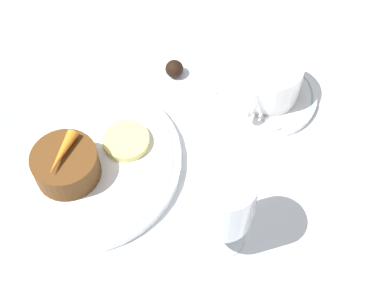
{
  "coord_description": "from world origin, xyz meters",
  "views": [
    {
      "loc": [
        0.24,
        0.23,
        0.57
      ],
      "look_at": [
        -0.07,
        0.06,
        0.04
      ],
      "focal_mm": 50.0,
      "sensor_mm": 36.0,
      "label": 1
    }
  ],
  "objects": [
    {
      "name": "pineapple_slice",
      "position": [
        -0.05,
        -0.02,
        0.02
      ],
      "size": [
        0.06,
        0.06,
        0.01
      ],
      "color": "#EFE075",
      "rests_on": "dinner_plate"
    },
    {
      "name": "saucer",
      "position": [
        -0.21,
        0.1,
        0.01
      ],
      "size": [
        0.14,
        0.14,
        0.01
      ],
      "color": "white",
      "rests_on": "ground_plane"
    },
    {
      "name": "ground_plane",
      "position": [
        0.0,
        0.0,
        0.0
      ],
      "size": [
        3.0,
        3.0,
        0.0
      ],
      "primitive_type": "plane",
      "color": "white"
    },
    {
      "name": "chocolate_truffle",
      "position": [
        -0.19,
        -0.03,
        0.01
      ],
      "size": [
        0.03,
        0.03,
        0.03
      ],
      "color": "black",
      "rests_on": "ground_plane"
    },
    {
      "name": "spoon",
      "position": [
        -0.17,
        0.1,
        0.01
      ],
      "size": [
        0.03,
        0.11,
        0.0
      ],
      "color": "silver",
      "rests_on": "saucer"
    },
    {
      "name": "carrot_garnish",
      "position": [
        0.02,
        -0.06,
        0.06
      ],
      "size": [
        0.06,
        0.02,
        0.01
      ],
      "color": "orange",
      "rests_on": "dessert_cake"
    },
    {
      "name": "dessert_cake",
      "position": [
        0.02,
        -0.06,
        0.03
      ],
      "size": [
        0.08,
        0.08,
        0.04
      ],
      "color": "#563314",
      "rests_on": "dinner_plate"
    },
    {
      "name": "wine_glass",
      "position": [
        -0.0,
        0.14,
        0.08
      ],
      "size": [
        0.06,
        0.06,
        0.13
      ],
      "color": "silver",
      "rests_on": "ground_plane"
    },
    {
      "name": "dinner_plate",
      "position": [
        -0.01,
        -0.05,
        0.01
      ],
      "size": [
        0.25,
        0.25,
        0.01
      ],
      "color": "white",
      "rests_on": "ground_plane"
    },
    {
      "name": "coffee_cup",
      "position": [
        -0.21,
        0.1,
        0.04
      ],
      "size": [
        0.11,
        0.09,
        0.05
      ],
      "color": "white",
      "rests_on": "saucer"
    }
  ]
}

